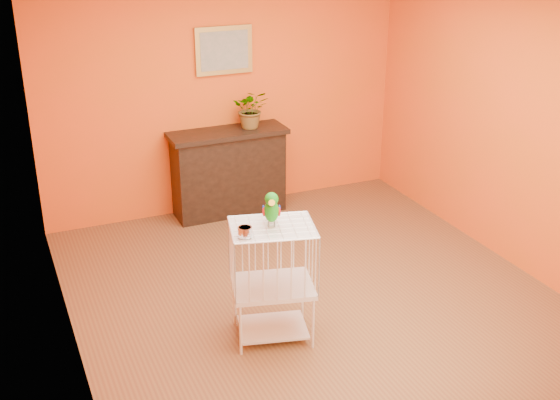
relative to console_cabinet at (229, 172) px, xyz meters
name	(u,v)px	position (x,y,z in m)	size (l,w,h in m)	color
ground	(315,297)	(0.05, -2.03, -0.47)	(4.50, 4.50, 0.00)	brown
room_shell	(318,122)	(0.05, -2.03, 1.11)	(4.50, 4.50, 4.50)	#E84C15
console_cabinet	(229,172)	(0.00, 0.00, 0.00)	(1.27, 0.45, 0.94)	black
potted_plant	(251,113)	(0.28, 0.01, 0.63)	(0.38, 0.42, 0.33)	#26722D
framed_picture	(224,50)	(0.05, 0.19, 1.28)	(0.62, 0.04, 0.50)	#B0923E
birdcage	(273,281)	(-0.50, -2.42, 0.02)	(0.71, 0.61, 0.95)	beige
feed_cup	(245,232)	(-0.75, -2.51, 0.52)	(0.10, 0.10, 0.07)	silver
parrot	(271,209)	(-0.51, -2.41, 0.62)	(0.16, 0.25, 0.28)	#59544C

